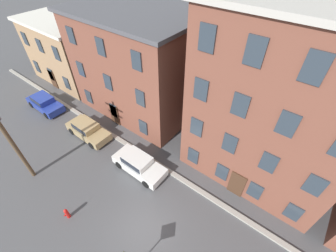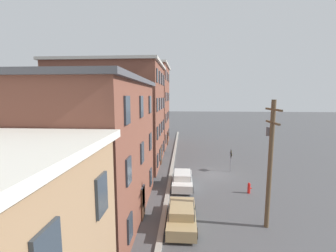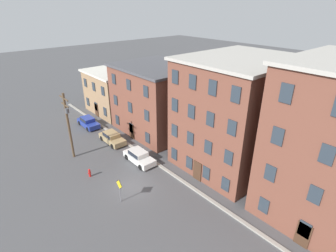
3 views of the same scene
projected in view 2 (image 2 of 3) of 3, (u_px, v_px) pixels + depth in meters
The scene contains 10 objects.
ground_plane at pixel (213, 175), 24.27m from camera, with size 200.00×200.00×0.00m, color #4C4C4F.
kerb_strip at pixel (171, 173), 24.57m from camera, with size 56.00×0.36×0.16m, color #9E998E.
apartment_midblock at pixel (76, 149), 15.41m from camera, with size 11.71×9.65×9.60m.
apartment_far at pixel (113, 114), 27.75m from camera, with size 10.31×12.39×12.33m.
apartment_annex at pixel (135, 105), 38.68m from camera, with size 10.82×11.66×13.59m.
car_tan at pixel (182, 214), 14.69m from camera, with size 4.40×1.92×1.43m.
car_white at pixel (182, 179), 20.98m from camera, with size 4.40×1.92×1.43m.
caution_sign at pixel (231, 157), 25.04m from camera, with size 1.05×0.08×2.56m.
utility_pole at pixel (270, 157), 14.01m from camera, with size 2.40×0.44×8.22m.
fire_hydrant at pixel (249, 188), 19.56m from camera, with size 0.24×0.34×0.96m.
Camera 2 is at (-23.64, 3.17, 8.43)m, focal length 24.00 mm.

